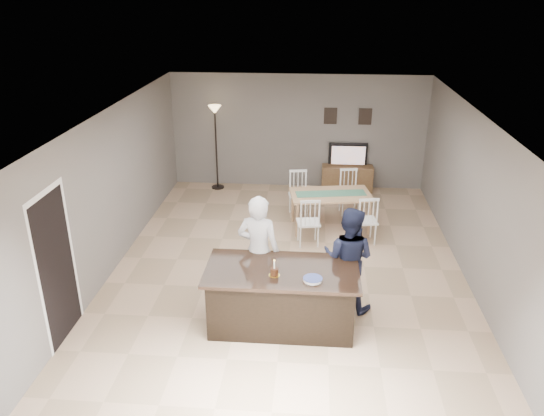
# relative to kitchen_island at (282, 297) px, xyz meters

# --- Properties ---
(floor) EXTENTS (8.00, 8.00, 0.00)m
(floor) POSITION_rel_kitchen_island_xyz_m (0.00, 1.80, -0.45)
(floor) COLOR tan
(floor) RESTS_ON ground
(room_shell) EXTENTS (8.00, 8.00, 8.00)m
(room_shell) POSITION_rel_kitchen_island_xyz_m (0.00, 1.80, 1.22)
(room_shell) COLOR slate
(room_shell) RESTS_ON floor
(kitchen_island) EXTENTS (2.15, 1.10, 0.90)m
(kitchen_island) POSITION_rel_kitchen_island_xyz_m (0.00, 0.00, 0.00)
(kitchen_island) COLOR black
(kitchen_island) RESTS_ON floor
(tv_console) EXTENTS (1.20, 0.40, 0.60)m
(tv_console) POSITION_rel_kitchen_island_xyz_m (1.20, 5.57, -0.15)
(tv_console) COLOR brown
(tv_console) RESTS_ON floor
(television) EXTENTS (0.91, 0.12, 0.53)m
(television) POSITION_rel_kitchen_island_xyz_m (1.20, 5.64, 0.41)
(television) COLOR black
(television) RESTS_ON tv_console
(tv_screen_glow) EXTENTS (0.78, 0.00, 0.78)m
(tv_screen_glow) POSITION_rel_kitchen_island_xyz_m (1.20, 5.56, 0.42)
(tv_screen_glow) COLOR orange
(tv_screen_glow) RESTS_ON tv_console
(picture_frames) EXTENTS (1.10, 0.02, 0.38)m
(picture_frames) POSITION_rel_kitchen_island_xyz_m (1.15, 5.78, 1.30)
(picture_frames) COLOR black
(picture_frames) RESTS_ON room_shell
(doorway) EXTENTS (0.00, 2.10, 2.65)m
(doorway) POSITION_rel_kitchen_island_xyz_m (-2.99, -0.50, 0.80)
(doorway) COLOR black
(doorway) RESTS_ON floor
(woman) EXTENTS (0.71, 0.53, 1.77)m
(woman) POSITION_rel_kitchen_island_xyz_m (-0.39, 0.55, 0.43)
(woman) COLOR silver
(woman) RESTS_ON floor
(man) EXTENTS (0.96, 0.86, 1.62)m
(man) POSITION_rel_kitchen_island_xyz_m (0.95, 0.55, 0.36)
(man) COLOR #161A31
(man) RESTS_ON floor
(birthday_cake) EXTENTS (0.15, 0.15, 0.24)m
(birthday_cake) POSITION_rel_kitchen_island_xyz_m (-0.10, -0.17, 0.50)
(birthday_cake) COLOR yellow
(birthday_cake) RESTS_ON kitchen_island
(plate_stack) EXTENTS (0.26, 0.26, 0.04)m
(plate_stack) POSITION_rel_kitchen_island_xyz_m (0.43, -0.28, 0.47)
(plate_stack) COLOR white
(plate_stack) RESTS_ON kitchen_island
(dining_table) EXTENTS (1.77, 2.00, 0.96)m
(dining_table) POSITION_rel_kitchen_island_xyz_m (0.75, 3.38, 0.16)
(dining_table) COLOR tan
(dining_table) RESTS_ON floor
(floor_lamp) EXTENTS (0.30, 0.30, 2.01)m
(floor_lamp) POSITION_rel_kitchen_island_xyz_m (-1.91, 5.47, 1.11)
(floor_lamp) COLOR black
(floor_lamp) RESTS_ON floor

